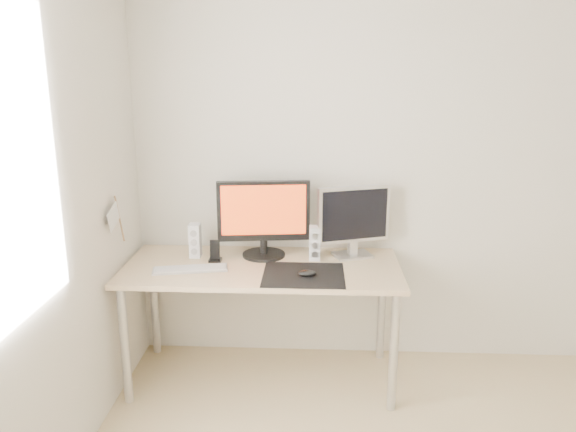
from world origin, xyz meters
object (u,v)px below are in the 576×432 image
object	(u,v)px
mouse	(307,273)
speaker_left	(195,241)
second_monitor	(354,218)
phone_dock	(215,255)
main_monitor	(264,216)
keyboard	(190,269)
desk	(262,278)
speaker_right	(315,243)

from	to	relation	value
mouse	speaker_left	distance (m)	0.75
second_monitor	phone_dock	bearing A→B (deg)	-170.75
mouse	main_monitor	world-z (taller)	main_monitor
main_monitor	keyboard	size ratio (longest dim) A/B	1.27
desk	second_monitor	bearing A→B (deg)	19.21
main_monitor	second_monitor	size ratio (longest dim) A/B	1.26
desk	speaker_right	distance (m)	0.37
mouse	main_monitor	distance (m)	0.49
desk	second_monitor	xyz separation A→B (m)	(0.53, 0.19, 0.32)
desk	speaker_right	size ratio (longest dim) A/B	7.80
phone_dock	speaker_right	bearing A→B (deg)	6.19
second_monitor	main_monitor	bearing A→B (deg)	-177.01
desk	second_monitor	world-z (taller)	second_monitor
main_monitor	keyboard	bearing A→B (deg)	-146.50
main_monitor	speaker_left	distance (m)	0.44
speaker_right	phone_dock	bearing A→B (deg)	-173.81
speaker_left	phone_dock	distance (m)	0.17
speaker_right	keyboard	world-z (taller)	speaker_right
speaker_left	keyboard	xyz separation A→B (m)	(0.02, -0.23, -0.09)
second_monitor	mouse	bearing A→B (deg)	-126.67
speaker_right	phone_dock	world-z (taller)	speaker_right
speaker_right	phone_dock	size ratio (longest dim) A/B	1.57
second_monitor	speaker_left	distance (m)	0.96
phone_dock	mouse	bearing A→B (deg)	-22.67
main_monitor	keyboard	world-z (taller)	main_monitor
speaker_right	speaker_left	bearing A→B (deg)	178.92
desk	speaker_left	world-z (taller)	speaker_left
mouse	speaker_right	xyz separation A→B (m)	(0.04, 0.29, 0.08)
desk	main_monitor	xyz separation A→B (m)	(-0.00, 0.16, 0.33)
speaker_left	phone_dock	bearing A→B (deg)	-30.28
speaker_left	keyboard	distance (m)	0.25
second_monitor	phone_dock	xyz separation A→B (m)	(-0.82, -0.13, -0.20)
mouse	main_monitor	bearing A→B (deg)	128.69
desk	second_monitor	size ratio (longest dim) A/B	3.65
main_monitor	second_monitor	xyz separation A→B (m)	(0.54, 0.03, -0.01)
main_monitor	phone_dock	distance (m)	0.37
speaker_right	keyboard	bearing A→B (deg)	-162.60
speaker_left	mouse	bearing A→B (deg)	-24.23
speaker_left	phone_dock	size ratio (longest dim) A/B	1.57
main_monitor	speaker_right	world-z (taller)	main_monitor
desk	speaker_left	size ratio (longest dim) A/B	7.80
second_monitor	desk	bearing A→B (deg)	-160.79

